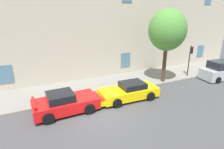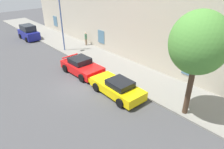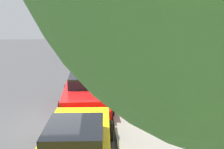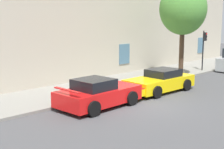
{
  "view_description": "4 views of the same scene",
  "coord_description": "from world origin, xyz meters",
  "px_view_note": "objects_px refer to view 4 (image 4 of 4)",
  "views": [
    {
      "loc": [
        -3.95,
        -10.04,
        6.37
      ],
      "look_at": [
        2.4,
        3.28,
        1.46
      ],
      "focal_mm": 29.92,
      "sensor_mm": 36.0,
      "label": 1
    },
    {
      "loc": [
        12.34,
        -7.73,
        8.45
      ],
      "look_at": [
        1.12,
        2.35,
        0.68
      ],
      "focal_mm": 32.22,
      "sensor_mm": 36.0,
      "label": 2
    },
    {
      "loc": [
        9.54,
        1.93,
        4.07
      ],
      "look_at": [
        -1.47,
        2.54,
        1.62
      ],
      "focal_mm": 41.51,
      "sensor_mm": 36.0,
      "label": 3
    },
    {
      "loc": [
        -12.44,
        -10.05,
        4.32
      ],
      "look_at": [
        -0.94,
        1.46,
        1.47
      ],
      "focal_mm": 52.44,
      "sensor_mm": 36.0,
      "label": 4
    }
  ],
  "objects_px": {
    "sportscar_red_lead": "(101,94)",
    "traffic_light": "(204,43)",
    "sportscar_yellow_flank": "(158,82)",
    "tree_near_kerb": "(183,9)"
  },
  "relations": [
    {
      "from": "sportscar_yellow_flank",
      "to": "traffic_light",
      "type": "relative_size",
      "value": 1.58
    },
    {
      "from": "sportscar_red_lead",
      "to": "sportscar_yellow_flank",
      "type": "xyz_separation_m",
      "value": [
        4.47,
        -0.1,
        -0.04
      ]
    },
    {
      "from": "sportscar_red_lead",
      "to": "traffic_light",
      "type": "xyz_separation_m",
      "value": [
        12.79,
        1.69,
        1.67
      ]
    },
    {
      "from": "sportscar_yellow_flank",
      "to": "tree_near_kerb",
      "type": "relative_size",
      "value": 0.75
    },
    {
      "from": "tree_near_kerb",
      "to": "sportscar_red_lead",
      "type": "bearing_deg",
      "value": -170.56
    },
    {
      "from": "sportscar_red_lead",
      "to": "traffic_light",
      "type": "relative_size",
      "value": 1.47
    },
    {
      "from": "sportscar_red_lead",
      "to": "tree_near_kerb",
      "type": "bearing_deg",
      "value": 9.44
    },
    {
      "from": "traffic_light",
      "to": "sportscar_yellow_flank",
      "type": "bearing_deg",
      "value": -167.87
    },
    {
      "from": "sportscar_yellow_flank",
      "to": "tree_near_kerb",
      "type": "distance_m",
      "value": 6.75
    },
    {
      "from": "sportscar_red_lead",
      "to": "sportscar_yellow_flank",
      "type": "height_order",
      "value": "sportscar_red_lead"
    }
  ]
}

